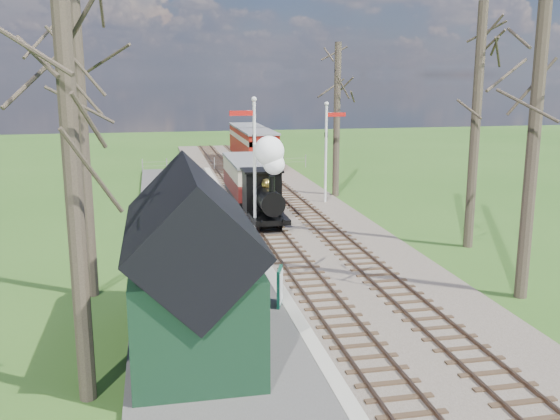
{
  "coord_description": "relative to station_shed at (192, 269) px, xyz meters",
  "views": [
    {
      "loc": [
        -5.12,
        -11.45,
        7.15
      ],
      "look_at": [
        -0.03,
        13.58,
        1.6
      ],
      "focal_mm": 40.0,
      "sensor_mm": 36.0,
      "label": 1
    }
  ],
  "objects": [
    {
      "name": "coach",
      "position": [
        4.3,
        19.08,
        -0.8
      ],
      "size": [
        2.01,
        6.91,
        2.12
      ],
      "color": "black",
      "rests_on": "ground"
    },
    {
      "name": "platform",
      "position": [
        0.8,
        10.0,
        -2.17
      ],
      "size": [
        5.0,
        44.0,
        0.2
      ],
      "primitive_type": "cube",
      "color": "#474442",
      "rests_on": "ground"
    },
    {
      "name": "track_near",
      "position": [
        4.3,
        18.0,
        -2.17
      ],
      "size": [
        1.6,
        60.0,
        0.15
      ],
      "color": "brown",
      "rests_on": "ground"
    },
    {
      "name": "fence_line",
      "position": [
        4.6,
        32.0,
        -1.72
      ],
      "size": [
        12.6,
        0.08,
        1.0
      ],
      "color": "slate",
      "rests_on": "ground"
    },
    {
      "name": "distant_hills",
      "position": [
        5.7,
        60.38,
        -18.47
      ],
      "size": [
        114.4,
        48.0,
        22.02
      ],
      "color": "#385B23",
      "rests_on": "ground"
    },
    {
      "name": "person",
      "position": [
        1.32,
        0.39,
        -1.4
      ],
      "size": [
        0.43,
        0.55,
        1.34
      ],
      "primitive_type": "imported",
      "rotation": [
        0.0,
        0.0,
        1.33
      ],
      "color": "black",
      "rests_on": "platform"
    },
    {
      "name": "locomotive",
      "position": [
        4.29,
        13.02,
        -0.27
      ],
      "size": [
        1.73,
        4.03,
        4.32
      ],
      "color": "black",
      "rests_on": "ground"
    },
    {
      "name": "coping_strip",
      "position": [
        3.1,
        10.0,
        -2.16
      ],
      "size": [
        0.4,
        44.0,
        0.21
      ],
      "primitive_type": "cube",
      "color": "#B2AD9E",
      "rests_on": "ground"
    },
    {
      "name": "red_carriage_b",
      "position": [
        6.9,
        36.29,
        -0.59
      ],
      "size": [
        2.35,
        5.82,
        2.47
      ],
      "color": "black",
      "rests_on": "ground"
    },
    {
      "name": "semaphore_far",
      "position": [
        8.67,
        18.0,
        1.08
      ],
      "size": [
        1.22,
        0.24,
        5.72
      ],
      "color": "silver",
      "rests_on": "ground"
    },
    {
      "name": "bench",
      "position": [
        0.97,
        1.35,
        -1.71
      ],
      "size": [
        0.51,
        1.37,
        0.76
      ],
      "color": "#4E2E1C",
      "rests_on": "platform"
    },
    {
      "name": "semaphore_near",
      "position": [
        3.53,
        12.0,
        1.35
      ],
      "size": [
        1.22,
        0.24,
        6.22
      ],
      "color": "silver",
      "rests_on": "ground"
    },
    {
      "name": "ground",
      "position": [
        4.3,
        -4.0,
        -2.27
      ],
      "size": [
        140.0,
        140.0,
        0.0
      ],
      "primitive_type": "plane",
      "color": "#2F581B",
      "rests_on": "ground"
    },
    {
      "name": "red_carriage_a",
      "position": [
        6.9,
        30.79,
        -0.59
      ],
      "size": [
        2.35,
        5.82,
        2.47
      ],
      "color": "black",
      "rests_on": "ground"
    },
    {
      "name": "bare_trees",
      "position": [
        5.63,
        6.1,
        2.94
      ],
      "size": [
        15.51,
        22.39,
        12.0
      ],
      "color": "#382D23",
      "rests_on": "ground"
    },
    {
      "name": "ballast_bed",
      "position": [
        5.6,
        18.0,
        -2.22
      ],
      "size": [
        8.0,
        60.0,
        0.1
      ],
      "primitive_type": "cube",
      "color": "brown",
      "rests_on": "ground"
    },
    {
      "name": "track_far",
      "position": [
        6.9,
        18.0,
        -2.17
      ],
      "size": [
        1.6,
        60.0,
        0.15
      ],
      "color": "brown",
      "rests_on": "ground"
    },
    {
      "name": "station_shed",
      "position": [
        0.0,
        0.0,
        0.0
      ],
      "size": [
        3.25,
        6.3,
        4.78
      ],
      "color": "black",
      "rests_on": "platform"
    },
    {
      "name": "sign_board",
      "position": [
        2.8,
        2.35,
        -1.47
      ],
      "size": [
        0.34,
        0.8,
        1.19
      ],
      "color": "#0D4030",
      "rests_on": "platform"
    }
  ]
}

